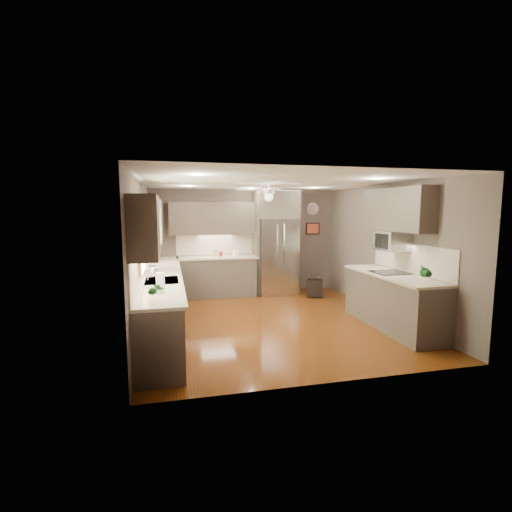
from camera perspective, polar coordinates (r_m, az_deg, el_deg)
name	(u,v)px	position (r m, az deg, el deg)	size (l,w,h in m)	color
floor	(272,321)	(6.89, 2.54, -9.97)	(5.00, 5.00, 0.00)	#52250A
ceiling	(273,182)	(6.60, 2.66, 11.24)	(5.00, 5.00, 0.00)	white
wall_back	(245,242)	(9.05, -1.72, 2.22)	(4.50, 4.50, 0.00)	brown
wall_front	(333,279)	(4.31, 11.71, -3.42)	(4.50, 4.50, 0.00)	brown
wall_left	(142,257)	(6.40, -17.17, -0.15)	(5.00, 5.00, 0.00)	brown
wall_right	(385,250)	(7.56, 19.25, 0.85)	(5.00, 5.00, 0.00)	brown
canister_c	(216,253)	(8.66, -6.23, 0.50)	(0.12, 0.12, 0.19)	tan
canister_d	(221,254)	(8.70, -5.43, 0.34)	(0.07, 0.07, 0.11)	maroon
soap_bottle	(154,270)	(6.36, -15.48, -2.11)	(0.08, 0.09, 0.19)	white
potted_plant_left	(157,290)	(4.56, -15.06, -5.00)	(0.16, 0.11, 0.30)	#164F1A
potted_plant_right	(426,272)	(6.05, 24.66, -2.27)	(0.18, 0.15, 0.33)	#164F1A
bowl	(236,255)	(8.77, -3.03, 0.19)	(0.21, 0.21, 0.05)	tan
left_run	(162,299)	(6.67, -14.29, -6.46)	(0.65, 4.70, 1.45)	#4C4237
back_run	(217,276)	(8.75, -5.98, -3.05)	(1.85, 0.65, 1.45)	#4C4237
uppers	(225,218)	(7.13, -4.72, 5.87)	(4.50, 4.70, 0.95)	#4C4237
window	(141,241)	(5.87, -17.32, 2.15)	(0.05, 1.12, 0.92)	#BFF2B2
sink	(162,282)	(5.94, -14.31, -3.95)	(0.50, 0.70, 0.32)	silver
refrigerator	(276,245)	(8.89, 3.15, 1.73)	(1.06, 0.75, 2.45)	silver
right_run	(393,300)	(6.85, 20.30, -6.32)	(0.70, 2.20, 1.45)	#4C4237
microwave	(392,241)	(6.96, 20.19, 2.19)	(0.43, 0.55, 0.34)	silver
ceiling_fan	(269,193)	(6.88, 1.96, 9.68)	(1.18, 1.18, 0.32)	white
recessed_lights	(265,184)	(6.98, 1.42, 10.98)	(2.84, 3.14, 0.01)	white
wall_clock	(313,209)	(9.51, 8.76, 7.21)	(0.30, 0.03, 0.30)	white
framed_print	(313,229)	(9.51, 8.72, 4.20)	(0.36, 0.03, 0.30)	black
stool	(315,287)	(8.79, 9.03, -4.68)	(0.47, 0.47, 0.45)	black
paper_towel	(160,283)	(5.02, -14.50, -3.98)	(0.11, 0.11, 0.28)	white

